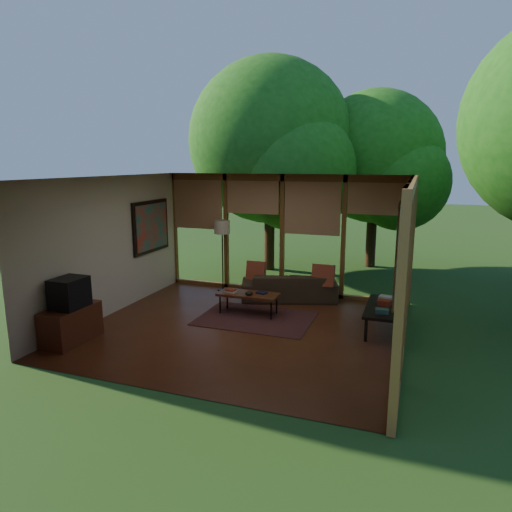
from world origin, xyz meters
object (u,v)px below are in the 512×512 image
at_px(television, 69,293).
at_px(floor_lamp, 222,231).
at_px(side_console, 384,309).
at_px(media_cabinet, 71,324).
at_px(coffee_table, 248,295).
at_px(sofa, 289,286).

distance_m(television, floor_lamp, 3.90).
bearing_deg(floor_lamp, side_console, -20.91).
relative_size(media_cabinet, floor_lamp, 0.61).
bearing_deg(television, coffee_table, 45.61).
height_order(floor_lamp, side_console, floor_lamp).
bearing_deg(sofa, coffee_table, 49.20).
distance_m(floor_lamp, side_console, 4.12).
relative_size(media_cabinet, coffee_table, 0.83).
xyz_separation_m(sofa, side_console, (2.08, -1.25, 0.11)).
height_order(floor_lamp, coffee_table, floor_lamp).
distance_m(coffee_table, side_console, 2.58).
bearing_deg(floor_lamp, sofa, -6.27).
bearing_deg(coffee_table, media_cabinet, -134.65).
bearing_deg(television, sofa, 51.79).
xyz_separation_m(coffee_table, side_console, (2.58, -0.05, 0.02)).
bearing_deg(coffee_table, floor_lamp, 129.95).
relative_size(media_cabinet, side_console, 0.71).
bearing_deg(coffee_table, television, -134.39).
xyz_separation_m(media_cabinet, television, (0.02, 0.00, 0.55)).
xyz_separation_m(television, floor_lamp, (1.11, 3.70, 0.56)).
bearing_deg(sofa, side_console, 130.92).
bearing_deg(media_cabinet, side_console, 25.00).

